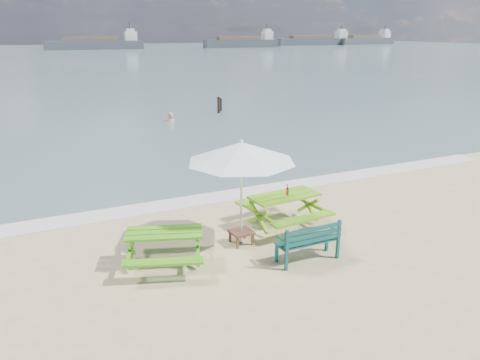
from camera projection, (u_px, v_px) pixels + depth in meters
name	position (u px, v px, depth m)	size (l,w,h in m)	color
sea	(39.00, 58.00, 82.77)	(300.00, 300.00, 0.00)	slate
foam_strip	(204.00, 199.00, 13.65)	(22.00, 0.90, 0.01)	silver
picnic_table_left	(165.00, 249.00, 9.76)	(2.06, 2.17, 0.75)	#4A9C17
picnic_table_right	(284.00, 211.00, 11.70)	(1.88, 2.06, 0.83)	#69A919
park_bench	(307.00, 249.00, 9.98)	(1.38, 0.48, 0.85)	#104544
side_table	(241.00, 237.00, 10.78)	(0.50, 0.50, 0.32)	brown
patio_umbrella	(241.00, 152.00, 10.16)	(2.51, 2.51, 2.41)	silver
beer_bottle	(287.00, 192.00, 11.52)	(0.07, 0.07, 0.27)	#964B15
swimmer	(171.00, 128.00, 25.39)	(0.68, 0.49, 1.73)	tan
mooring_pilings	(220.00, 107.00, 27.89)	(0.55, 0.75, 1.17)	black
cargo_ships	(209.00, 43.00, 134.68)	(147.48, 30.00, 4.40)	#3C4247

